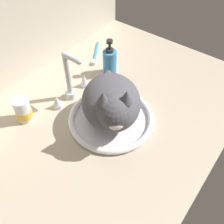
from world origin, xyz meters
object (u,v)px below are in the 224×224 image
object	(u,v)px
cat	(112,103)
toothbrush	(96,53)
faucet	(71,82)
soap_pump_bottle	(110,62)
pill_bottle	(23,110)
sink_basin	(112,118)

from	to	relation	value
cat	toothbrush	distance (cm)	44.59
faucet	soap_pump_bottle	size ratio (longest dim) A/B	1.31
soap_pump_bottle	pill_bottle	world-z (taller)	soap_pump_bottle
faucet	pill_bottle	distance (cm)	20.14
soap_pump_bottle	pill_bottle	bearing A→B (deg)	168.52
cat	soap_pump_bottle	distance (cm)	29.47
cat	pill_bottle	distance (cm)	32.50
cat	soap_pump_bottle	bearing A→B (deg)	39.66
sink_basin	toothbrush	distance (cm)	41.51
sink_basin	faucet	distance (cm)	20.78
faucet	pill_bottle	size ratio (longest dim) A/B	2.19
soap_pump_bottle	pill_bottle	xyz separation A→B (cm)	(-39.94, 8.11, -1.45)
faucet	pill_bottle	bearing A→B (deg)	163.09
sink_basin	toothbrush	bearing A→B (deg)	48.21
faucet	cat	xyz separation A→B (cm)	(-1.46, -20.91, 2.66)
soap_pump_bottle	toothbrush	world-z (taller)	soap_pump_bottle
sink_basin	soap_pump_bottle	world-z (taller)	soap_pump_bottle
toothbrush	pill_bottle	bearing A→B (deg)	-173.17
cat	pill_bottle	xyz separation A→B (cm)	(-17.53, 26.68, -6.07)
faucet	soap_pump_bottle	world-z (taller)	faucet
soap_pump_bottle	pill_bottle	size ratio (longest dim) A/B	1.67
cat	faucet	bearing A→B (deg)	86.01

